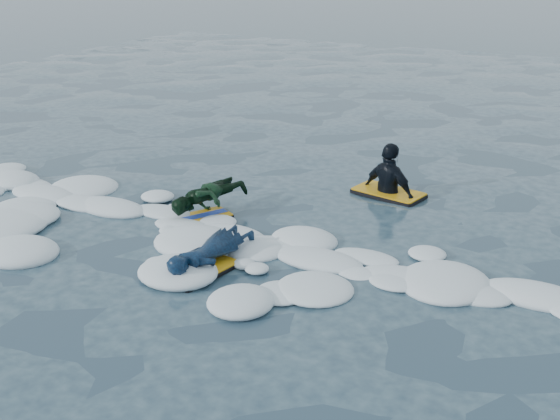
{
  "coord_description": "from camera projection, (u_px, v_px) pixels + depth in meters",
  "views": [
    {
      "loc": [
        4.67,
        -6.45,
        4.03
      ],
      "look_at": [
        0.42,
        1.6,
        0.51
      ],
      "focal_mm": 45.0,
      "sensor_mm": 36.0,
      "label": 1
    }
  ],
  "objects": [
    {
      "name": "prone_child_unit",
      "position": [
        209.0,
        200.0,
        10.85
      ],
      "size": [
        1.0,
        1.43,
        0.51
      ],
      "rotation": [
        0.0,
        0.0,
        1.07
      ],
      "color": "black",
      "rests_on": "ground"
    },
    {
      "name": "waiting_rider_unit",
      "position": [
        389.0,
        194.0,
        11.77
      ],
      "size": [
        1.28,
        0.87,
        1.76
      ],
      "rotation": [
        0.0,
        0.0,
        -0.2
      ],
      "color": "black",
      "rests_on": "ground"
    },
    {
      "name": "prone_woman_unit",
      "position": [
        209.0,
        253.0,
        9.15
      ],
      "size": [
        0.72,
        1.57,
        0.39
      ],
      "rotation": [
        0.0,
        0.0,
        1.39
      ],
      "color": "black",
      "rests_on": "ground"
    },
    {
      "name": "ground",
      "position": [
        191.0,
        282.0,
        8.81
      ],
      "size": [
        120.0,
        120.0,
        0.0
      ],
      "primitive_type": "plane",
      "color": "#19343D",
      "rests_on": "ground"
    },
    {
      "name": "foam_band",
      "position": [
        234.0,
        252.0,
        9.66
      ],
      "size": [
        12.0,
        3.1,
        0.3
      ],
      "primitive_type": null,
      "color": "white",
      "rests_on": "ground"
    }
  ]
}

